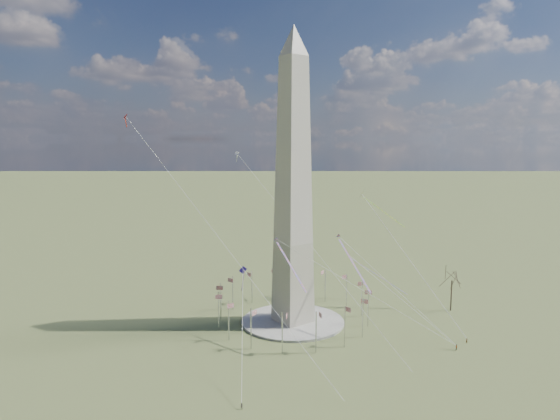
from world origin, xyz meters
TOP-DOWN VIEW (x-y plane):
  - ground at (0.00, 0.00)m, footprint 2000.00×2000.00m
  - plaza at (0.00, 0.00)m, footprint 36.00×36.00m
  - washington_monument at (0.00, 0.00)m, footprint 15.56×15.56m
  - flagpole_ring at (-0.00, -0.00)m, footprint 54.40×54.40m
  - tree_near at (55.35, -25.67)m, footprint 9.98×9.98m
  - person_east at (33.19, -46.88)m, footprint 0.61×0.42m
  - person_west at (-44.84, -37.49)m, footprint 0.93×0.86m
  - person_centre at (25.87, -48.09)m, footprint 1.19×0.77m
  - kite_delta_black at (41.39, 6.57)m, footprint 15.80×17.62m
  - kite_diamond_purple at (-22.14, -2.73)m, footprint 1.72×2.69m
  - kite_streamer_left at (12.95, -14.03)m, footprint 7.01×21.91m
  - kite_streamer_mid at (-11.51, -11.38)m, footprint 4.12×19.52m
  - kite_streamer_right at (33.38, -4.09)m, footprint 17.48×17.14m
  - kite_small_red at (-46.26, 29.06)m, footprint 1.41×2.07m
  - kite_small_white at (5.39, 44.73)m, footprint 1.26×1.73m

SIDE VIEW (x-z plane):
  - ground at x=0.00m, z-range 0.00..0.00m
  - plaza at x=0.00m, z-range 0.00..0.80m
  - person_west at x=-44.84m, z-range 0.00..1.52m
  - person_east at x=33.19m, z-range 0.00..1.62m
  - person_centre at x=25.87m, z-range 0.00..1.88m
  - flagpole_ring at x=0.00m, z-range 0.77..13.77m
  - tree_near at x=55.35m, z-range 3.72..21.18m
  - kite_streamer_right at x=33.38m, z-range 7.07..22.95m
  - kite_diamond_purple at x=-22.14m, z-range 18.08..26.25m
  - kite_streamer_left at x=12.95m, z-range 17.48..32.81m
  - kite_streamer_mid at x=-11.51m, z-range 20.41..33.86m
  - kite_delta_black at x=41.39m, z-range 33.35..49.27m
  - washington_monument at x=0.00m, z-range -2.05..97.95m
  - kite_small_white at x=5.39m, z-range 55.56..59.94m
  - kite_small_red at x=-46.26m, z-range 68.68..73.04m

